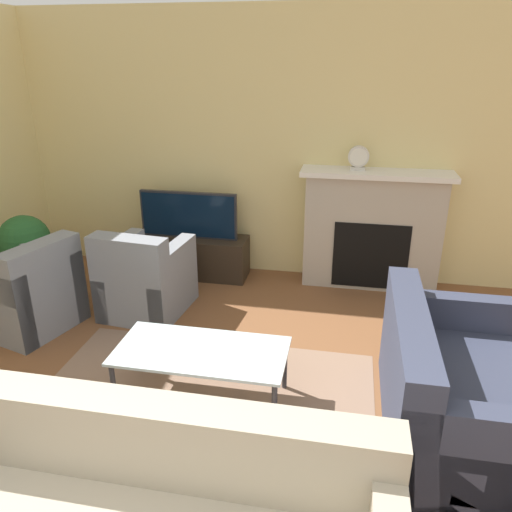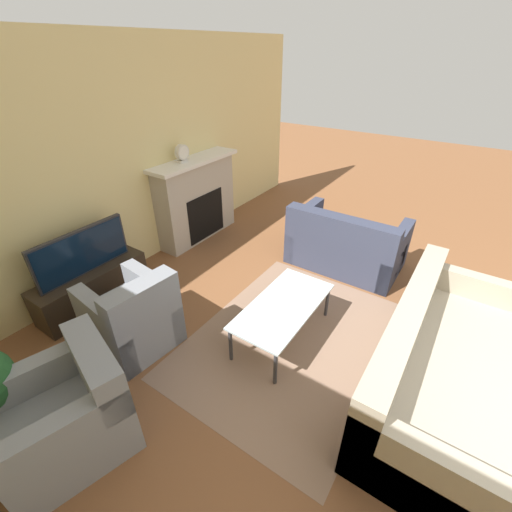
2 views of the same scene
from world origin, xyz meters
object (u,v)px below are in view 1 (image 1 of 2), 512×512
(couch_loveseat, at_px, (452,393))
(mantel_clock, at_px, (359,157))
(armchair_accent, at_px, (145,282))
(armchair_by_window, at_px, (26,295))
(potted_plant, at_px, (25,246))
(tv, at_px, (189,215))
(coffee_table, at_px, (201,354))

(couch_loveseat, distance_m, mantel_clock, 2.48)
(couch_loveseat, relative_size, armchair_accent, 1.70)
(armchair_by_window, distance_m, potted_plant, 0.62)
(armchair_accent, distance_m, mantel_clock, 2.34)
(armchair_accent, bearing_deg, potted_plant, 3.71)
(tv, relative_size, potted_plant, 1.22)
(couch_loveseat, distance_m, potted_plant, 3.90)
(couch_loveseat, distance_m, armchair_by_window, 3.49)
(armchair_by_window, distance_m, coffee_table, 1.93)
(tv, distance_m, potted_plant, 1.60)
(armchair_by_window, bearing_deg, tv, 157.65)
(potted_plant, height_order, mantel_clock, mantel_clock)
(mantel_clock, bearing_deg, potted_plant, -162.51)
(coffee_table, bearing_deg, armchair_accent, 127.57)
(potted_plant, bearing_deg, armchair_accent, -2.00)
(couch_loveseat, relative_size, armchair_by_window, 1.45)
(potted_plant, bearing_deg, tv, 32.21)
(tv, distance_m, mantel_clock, 1.82)
(tv, height_order, potted_plant, tv)
(tv, bearing_deg, mantel_clock, 3.76)
(couch_loveseat, xyz_separation_m, coffee_table, (-1.62, 0.01, 0.07))
(potted_plant, distance_m, mantel_clock, 3.29)
(tv, relative_size, armchair_by_window, 1.07)
(armchair_by_window, distance_m, mantel_clock, 3.29)
(armchair_accent, bearing_deg, tv, -93.63)
(tv, xyz_separation_m, coffee_table, (0.74, -2.04, -0.31))
(couch_loveseat, bearing_deg, mantel_clock, 16.77)
(armchair_accent, bearing_deg, coffee_table, 133.27)
(armchair_by_window, relative_size, potted_plant, 1.14)
(armchair_by_window, height_order, coffee_table, armchair_by_window)
(armchair_by_window, bearing_deg, couch_loveseat, 94.40)
(tv, relative_size, coffee_table, 0.90)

